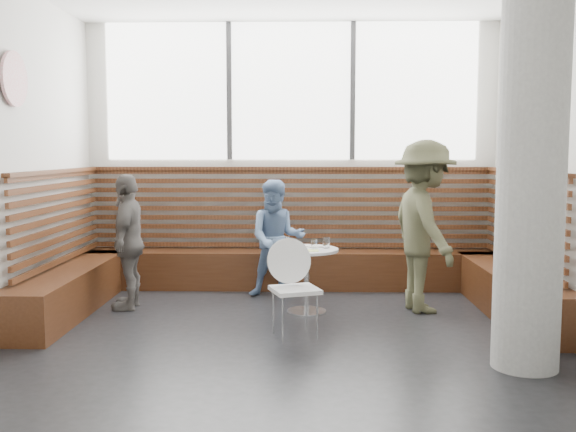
{
  "coord_description": "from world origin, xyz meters",
  "views": [
    {
      "loc": [
        0.15,
        -5.42,
        1.65
      ],
      "look_at": [
        0.0,
        1.0,
        1.0
      ],
      "focal_mm": 40.0,
      "sensor_mm": 36.0,
      "label": 1
    }
  ],
  "objects_px": {
    "concrete_column": "(532,158)",
    "child_left": "(128,242)",
    "child_back": "(277,239)",
    "adult_man": "(424,226)",
    "cafe_table": "(307,267)",
    "cafe_chair": "(295,279)"
  },
  "relations": [
    {
      "from": "concrete_column",
      "to": "adult_man",
      "type": "relative_size",
      "value": 1.81
    },
    {
      "from": "child_left",
      "to": "cafe_chair",
      "type": "bearing_deg",
      "value": 59.67
    },
    {
      "from": "child_left",
      "to": "concrete_column",
      "type": "bearing_deg",
      "value": 61.0
    },
    {
      "from": "cafe_chair",
      "to": "child_back",
      "type": "relative_size",
      "value": 0.65
    },
    {
      "from": "child_back",
      "to": "cafe_chair",
      "type": "bearing_deg",
      "value": -83.6
    },
    {
      "from": "cafe_table",
      "to": "adult_man",
      "type": "bearing_deg",
      "value": 5.36
    },
    {
      "from": "child_left",
      "to": "child_back",
      "type": "bearing_deg",
      "value": 107.98
    },
    {
      "from": "concrete_column",
      "to": "adult_man",
      "type": "height_order",
      "value": "concrete_column"
    },
    {
      "from": "cafe_table",
      "to": "child_back",
      "type": "height_order",
      "value": "child_back"
    },
    {
      "from": "cafe_table",
      "to": "child_left",
      "type": "xyz_separation_m",
      "value": [
        -1.87,
        0.16,
        0.23
      ]
    },
    {
      "from": "child_back",
      "to": "child_left",
      "type": "height_order",
      "value": "child_left"
    },
    {
      "from": "cafe_table",
      "to": "cafe_chair",
      "type": "distance_m",
      "value": 0.8
    },
    {
      "from": "concrete_column",
      "to": "adult_man",
      "type": "xyz_separation_m",
      "value": [
        -0.45,
        1.75,
        -0.72
      ]
    },
    {
      "from": "adult_man",
      "to": "child_left",
      "type": "distance_m",
      "value": 3.08
    },
    {
      "from": "cafe_table",
      "to": "concrete_column",
      "type": "bearing_deg",
      "value": -44.58
    },
    {
      "from": "concrete_column",
      "to": "child_left",
      "type": "relative_size",
      "value": 2.26
    },
    {
      "from": "cafe_table",
      "to": "child_back",
      "type": "xyz_separation_m",
      "value": [
        -0.33,
        0.72,
        0.19
      ]
    },
    {
      "from": "cafe_chair",
      "to": "adult_man",
      "type": "bearing_deg",
      "value": 15.05
    },
    {
      "from": "concrete_column",
      "to": "child_back",
      "type": "height_order",
      "value": "concrete_column"
    },
    {
      "from": "concrete_column",
      "to": "child_back",
      "type": "distance_m",
      "value": 3.22
    },
    {
      "from": "child_back",
      "to": "adult_man",
      "type": "bearing_deg",
      "value": -23.46
    },
    {
      "from": "concrete_column",
      "to": "adult_man",
      "type": "bearing_deg",
      "value": 104.56
    }
  ]
}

